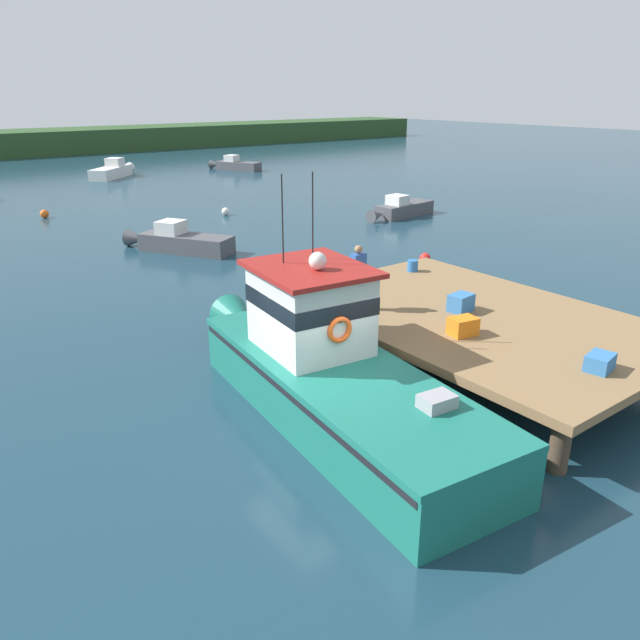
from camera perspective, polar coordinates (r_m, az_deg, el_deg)
The scene contains 15 objects.
ground_plane at distance 12.89m, azimuth -0.13°, elevation -8.90°, with size 200.00×200.00×0.00m, color #193847.
dock at distance 15.55m, azimuth 14.12°, elevation 0.11°, with size 6.00×9.00×1.20m.
main_fishing_boat at distance 12.64m, azimuth 0.57°, elevation -4.40°, with size 3.44×9.94×4.80m.
crate_stack_near_edge at distance 13.19m, azimuth 24.51°, elevation -3.59°, with size 0.60×0.44×0.32m, color #3370B2.
crate_stack_mid_dock at distance 15.57m, azimuth 12.93°, elevation 1.58°, with size 0.60×0.44×0.43m, color #3370B2.
crate_single_by_cleat at distance 14.06m, azimuth 13.11°, elevation -0.57°, with size 0.60×0.44×0.40m, color orange.
bait_bucket at distance 18.80m, azimuth 8.58°, elevation 5.00°, with size 0.32×0.32×0.34m, color #2866B2.
deckhand_by_the_boat at distance 15.14m, azimuth 3.54°, elevation 4.09°, with size 0.36×0.22×1.63m.
moored_boat_far_left at distance 53.63m, azimuth -7.87°, elevation 14.05°, with size 2.94×4.71×1.22m.
moored_boat_far_right at distance 51.18m, azimuth -18.61°, elevation 12.98°, with size 4.76×4.66×1.41m.
moored_boat_mid_harbor at distance 33.44m, azimuth 7.50°, elevation 10.17°, with size 4.67×1.65×1.17m.
moored_boat_near_channel at distance 26.46m, azimuth -12.95°, elevation 7.15°, with size 3.41×4.74×1.26m.
mooring_buoy_channel_marker at distance 35.86m, azimuth -24.19°, elevation 8.97°, with size 0.44×0.44×0.44m, color #EA5B19.
mooring_buoy_inshore at distance 24.27m, azimuth 9.71°, elevation 5.65°, with size 0.43×0.43×0.43m, color red.
mooring_buoy_outer at distance 33.89m, azimuth -8.74°, elevation 9.92°, with size 0.42×0.42×0.42m, color silver.
Camera 1 is at (-6.76, -8.96, 6.35)m, focal length 34.52 mm.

